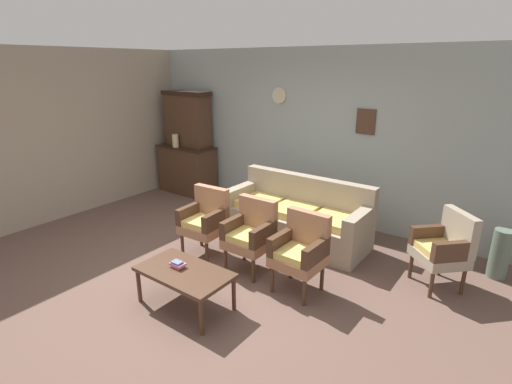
{
  "coord_description": "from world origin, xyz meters",
  "views": [
    {
      "loc": [
        2.96,
        -2.89,
        2.45
      ],
      "look_at": [
        0.11,
        0.98,
        0.85
      ],
      "focal_mm": 27.13,
      "sensor_mm": 36.0,
      "label": 1
    }
  ],
  "objects_px": {
    "armchair_by_doorway": "(251,232)",
    "floor_vase_by_wall": "(500,254)",
    "armchair_row_middle": "(301,249)",
    "book_stack_on_table": "(178,264)",
    "coffee_table": "(184,274)",
    "side_cabinet": "(187,169)",
    "floral_couch": "(297,218)",
    "wingback_chair_by_fireplace": "(444,246)",
    "armchair_near_cabinet": "(205,219)",
    "vase_on_cabinet": "(175,141)"
  },
  "relations": [
    {
      "from": "armchair_by_doorway",
      "to": "floor_vase_by_wall",
      "type": "distance_m",
      "value": 2.98
    },
    {
      "from": "armchair_by_doorway",
      "to": "armchair_row_middle",
      "type": "bearing_deg",
      "value": -2.77
    },
    {
      "from": "floor_vase_by_wall",
      "to": "book_stack_on_table",
      "type": "bearing_deg",
      "value": -135.55
    },
    {
      "from": "armchair_by_doorway",
      "to": "coffee_table",
      "type": "relative_size",
      "value": 0.9
    },
    {
      "from": "side_cabinet",
      "to": "coffee_table",
      "type": "distance_m",
      "value": 3.9
    },
    {
      "from": "armchair_by_doorway",
      "to": "armchair_row_middle",
      "type": "height_order",
      "value": "same"
    },
    {
      "from": "side_cabinet",
      "to": "floral_couch",
      "type": "height_order",
      "value": "side_cabinet"
    },
    {
      "from": "armchair_row_middle",
      "to": "floor_vase_by_wall",
      "type": "height_order",
      "value": "armchair_row_middle"
    },
    {
      "from": "wingback_chair_by_fireplace",
      "to": "floor_vase_by_wall",
      "type": "height_order",
      "value": "wingback_chair_by_fireplace"
    },
    {
      "from": "wingback_chair_by_fireplace",
      "to": "coffee_table",
      "type": "height_order",
      "value": "wingback_chair_by_fireplace"
    },
    {
      "from": "armchair_row_middle",
      "to": "book_stack_on_table",
      "type": "height_order",
      "value": "armchair_row_middle"
    },
    {
      "from": "armchair_row_middle",
      "to": "coffee_table",
      "type": "height_order",
      "value": "armchair_row_middle"
    },
    {
      "from": "armchair_near_cabinet",
      "to": "wingback_chair_by_fireplace",
      "type": "xyz_separation_m",
      "value": [
        2.73,
        1.0,
        0.0
      ]
    },
    {
      "from": "armchair_row_middle",
      "to": "floor_vase_by_wall",
      "type": "xyz_separation_m",
      "value": [
        1.78,
        1.65,
        -0.19
      ]
    },
    {
      "from": "wingback_chair_by_fireplace",
      "to": "book_stack_on_table",
      "type": "relative_size",
      "value": 5.76
    },
    {
      "from": "coffee_table",
      "to": "floor_vase_by_wall",
      "type": "bearing_deg",
      "value": 45.58
    },
    {
      "from": "coffee_table",
      "to": "book_stack_on_table",
      "type": "distance_m",
      "value": 0.13
    },
    {
      "from": "coffee_table",
      "to": "book_stack_on_table",
      "type": "bearing_deg",
      "value": 177.22
    },
    {
      "from": "vase_on_cabinet",
      "to": "book_stack_on_table",
      "type": "distance_m",
      "value": 3.82
    },
    {
      "from": "armchair_by_doorway",
      "to": "coffee_table",
      "type": "bearing_deg",
      "value": -94.93
    },
    {
      "from": "floral_couch",
      "to": "armchair_by_doorway",
      "type": "relative_size",
      "value": 2.31
    },
    {
      "from": "armchair_by_doorway",
      "to": "wingback_chair_by_fireplace",
      "type": "bearing_deg",
      "value": 26.55
    },
    {
      "from": "armchair_by_doorway",
      "to": "book_stack_on_table",
      "type": "xyz_separation_m",
      "value": [
        -0.19,
        -1.02,
        -0.04
      ]
    },
    {
      "from": "floral_couch",
      "to": "book_stack_on_table",
      "type": "bearing_deg",
      "value": -95.32
    },
    {
      "from": "wingback_chair_by_fireplace",
      "to": "book_stack_on_table",
      "type": "distance_m",
      "value": 2.96
    },
    {
      "from": "coffee_table",
      "to": "book_stack_on_table",
      "type": "xyz_separation_m",
      "value": [
        -0.1,
        0.0,
        0.08
      ]
    },
    {
      "from": "floral_couch",
      "to": "wingback_chair_by_fireplace",
      "type": "bearing_deg",
      "value": -2.84
    },
    {
      "from": "armchair_near_cabinet",
      "to": "coffee_table",
      "type": "distance_m",
      "value": 1.22
    },
    {
      "from": "book_stack_on_table",
      "to": "armchair_near_cabinet",
      "type": "bearing_deg",
      "value": 119.13
    },
    {
      "from": "vase_on_cabinet",
      "to": "floral_couch",
      "type": "bearing_deg",
      "value": -8.56
    },
    {
      "from": "vase_on_cabinet",
      "to": "armchair_row_middle",
      "type": "bearing_deg",
      "value": -23.11
    },
    {
      "from": "side_cabinet",
      "to": "floral_couch",
      "type": "xyz_separation_m",
      "value": [
        2.88,
        -0.63,
        -0.14
      ]
    },
    {
      "from": "floral_couch",
      "to": "book_stack_on_table",
      "type": "relative_size",
      "value": 13.29
    },
    {
      "from": "coffee_table",
      "to": "floor_vase_by_wall",
      "type": "relative_size",
      "value": 1.64
    },
    {
      "from": "vase_on_cabinet",
      "to": "armchair_near_cabinet",
      "type": "xyz_separation_m",
      "value": [
        2.21,
        -1.55,
        -0.55
      ]
    },
    {
      "from": "floral_couch",
      "to": "floor_vase_by_wall",
      "type": "xyz_separation_m",
      "value": [
        2.49,
        0.53,
        -0.02
      ]
    },
    {
      "from": "armchair_row_middle",
      "to": "armchair_by_doorway",
      "type": "bearing_deg",
      "value": 177.23
    },
    {
      "from": "armchair_near_cabinet",
      "to": "coffee_table",
      "type": "relative_size",
      "value": 0.9
    },
    {
      "from": "vase_on_cabinet",
      "to": "floral_couch",
      "type": "relative_size",
      "value": 0.12
    },
    {
      "from": "side_cabinet",
      "to": "armchair_by_doorway",
      "type": "distance_m",
      "value": 3.34
    },
    {
      "from": "side_cabinet",
      "to": "vase_on_cabinet",
      "type": "bearing_deg",
      "value": -117.0
    },
    {
      "from": "side_cabinet",
      "to": "floor_vase_by_wall",
      "type": "relative_size",
      "value": 1.9
    },
    {
      "from": "armchair_row_middle",
      "to": "wingback_chair_by_fireplace",
      "type": "height_order",
      "value": "same"
    },
    {
      "from": "floral_couch",
      "to": "armchair_by_doorway",
      "type": "xyz_separation_m",
      "value": [
        -0.01,
        -1.09,
        0.17
      ]
    },
    {
      "from": "armchair_near_cabinet",
      "to": "floor_vase_by_wall",
      "type": "distance_m",
      "value": 3.63
    },
    {
      "from": "floor_vase_by_wall",
      "to": "coffee_table",
      "type": "bearing_deg",
      "value": -134.42
    },
    {
      "from": "vase_on_cabinet",
      "to": "armchair_near_cabinet",
      "type": "bearing_deg",
      "value": -34.95
    },
    {
      "from": "floral_couch",
      "to": "floor_vase_by_wall",
      "type": "bearing_deg",
      "value": 11.93
    },
    {
      "from": "floral_couch",
      "to": "side_cabinet",
      "type": "bearing_deg",
      "value": 167.74
    },
    {
      "from": "vase_on_cabinet",
      "to": "book_stack_on_table",
      "type": "xyz_separation_m",
      "value": [
        2.77,
        -2.55,
        -0.6
      ]
    }
  ]
}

